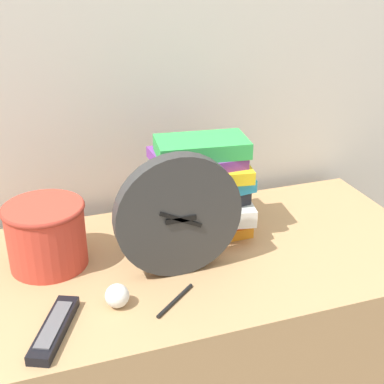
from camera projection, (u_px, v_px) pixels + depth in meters
wall_back at (122, 49)px, 1.38m from camera, size 6.00×0.04×2.40m
desk at (167, 384)px, 1.42m from camera, size 1.33×0.57×0.77m
desk_clock at (179, 216)px, 1.16m from camera, size 0.28×0.04×0.28m
book_stack at (202, 187)px, 1.32m from camera, size 0.27×0.21×0.26m
basket at (46, 233)px, 1.21m from camera, size 0.19×0.19×0.15m
tv_remote at (54, 328)px, 1.02m from camera, size 0.12×0.19×0.02m
crumpled_paper_ball at (117, 296)px, 1.09m from camera, size 0.05×0.05×0.05m
pen at (175, 300)px, 1.11m from camera, size 0.10×0.09×0.01m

